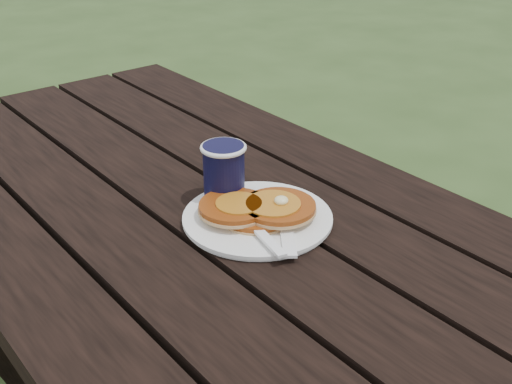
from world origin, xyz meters
TOP-DOWN VIEW (x-y plane):
  - plate at (0.04, 0.04)m, footprint 0.25×0.25m
  - pancake_stack at (0.04, 0.04)m, footprint 0.17×0.16m
  - knife at (0.06, -0.01)m, footprint 0.12×0.16m
  - fork at (0.00, -0.03)m, footprint 0.07×0.16m
  - coffee_cup at (0.04, 0.13)m, footprint 0.08×0.08m

SIDE VIEW (x-z plane):
  - plate at x=0.04m, z-range 0.75..0.76m
  - knife at x=0.06m, z-range 0.76..0.76m
  - fork at x=0.00m, z-range 0.77..0.77m
  - pancake_stack at x=0.04m, z-range 0.76..0.79m
  - coffee_cup at x=0.04m, z-range 0.76..0.86m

